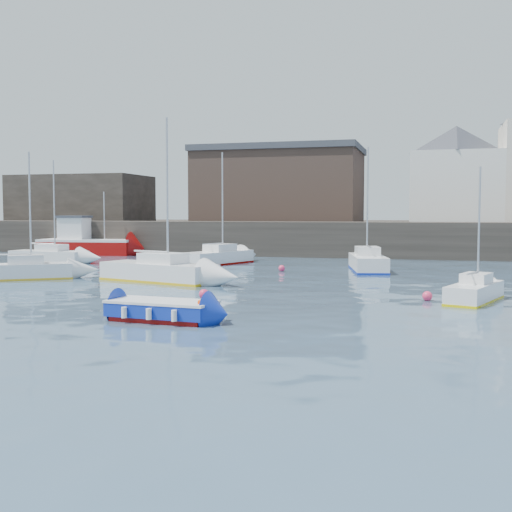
% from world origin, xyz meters
% --- Properties ---
extents(water, '(220.00, 220.00, 0.00)m').
position_xyz_m(water, '(0.00, 0.00, 0.00)').
color(water, '#2D4760').
rests_on(water, ground).
extents(quay_wall, '(90.00, 5.00, 3.00)m').
position_xyz_m(quay_wall, '(0.00, 35.00, 1.50)').
color(quay_wall, '#28231E').
rests_on(quay_wall, ground).
extents(land_strip, '(90.00, 32.00, 2.80)m').
position_xyz_m(land_strip, '(0.00, 53.00, 1.40)').
color(land_strip, '#28231E').
rests_on(land_strip, ground).
extents(bldg_east_d, '(11.14, 11.14, 8.95)m').
position_xyz_m(bldg_east_d, '(11.00, 41.50, 7.36)').
color(bldg_east_d, white).
rests_on(bldg_east_d, land_strip).
extents(warehouse, '(16.40, 10.40, 7.60)m').
position_xyz_m(warehouse, '(-6.00, 43.00, 6.62)').
color(warehouse, '#3D2D26').
rests_on(warehouse, land_strip).
extents(bldg_west, '(14.00, 8.00, 5.00)m').
position_xyz_m(bldg_west, '(-28.00, 42.00, 5.30)').
color(bldg_west, '#353028').
rests_on(bldg_west, land_strip).
extents(blue_dinghy, '(3.96, 2.17, 0.73)m').
position_xyz_m(blue_dinghy, '(-0.11, -0.06, 0.40)').
color(blue_dinghy, '#920A08').
rests_on(blue_dinghy, ground).
extents(fishing_boat, '(8.87, 4.05, 5.69)m').
position_xyz_m(fishing_boat, '(-21.51, 31.47, 1.10)').
color(fishing_boat, '#920A08').
rests_on(fishing_boat, ground).
extents(sailboat_a, '(5.60, 4.60, 7.23)m').
position_xyz_m(sailboat_a, '(-13.49, 10.82, 0.51)').
color(sailboat_a, white).
rests_on(sailboat_a, ground).
extents(sailboat_b, '(7.25, 4.18, 8.89)m').
position_xyz_m(sailboat_b, '(-5.49, 11.81, 0.58)').
color(sailboat_b, white).
rests_on(sailboat_b, ground).
extents(sailboat_c, '(2.75, 4.58, 5.75)m').
position_xyz_m(sailboat_c, '(10.78, 7.99, 0.44)').
color(sailboat_c, white).
rests_on(sailboat_c, ground).
extents(sailboat_e, '(6.15, 2.33, 7.77)m').
position_xyz_m(sailboat_e, '(-19.21, 22.24, 0.51)').
color(sailboat_e, white).
rests_on(sailboat_e, ground).
extents(sailboat_f, '(3.24, 6.50, 8.09)m').
position_xyz_m(sailboat_f, '(4.96, 21.59, 0.57)').
color(sailboat_f, white).
rests_on(sailboat_f, ground).
extents(sailboat_h, '(4.13, 6.72, 8.24)m').
position_xyz_m(sailboat_h, '(-6.27, 24.15, 0.54)').
color(sailboat_h, white).
rests_on(sailboat_h, ground).
extents(buoy_near, '(0.45, 0.45, 0.45)m').
position_xyz_m(buoy_near, '(-0.68, 5.81, 0.00)').
color(buoy_near, '#EA315C').
rests_on(buoy_near, ground).
extents(buoy_mid, '(0.43, 0.43, 0.43)m').
position_xyz_m(buoy_mid, '(8.82, 7.81, 0.00)').
color(buoy_mid, '#EA315C').
rests_on(buoy_mid, ground).
extents(buoy_far, '(0.42, 0.42, 0.42)m').
position_xyz_m(buoy_far, '(-0.39, 19.76, 0.00)').
color(buoy_far, '#EA315C').
rests_on(buoy_far, ground).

